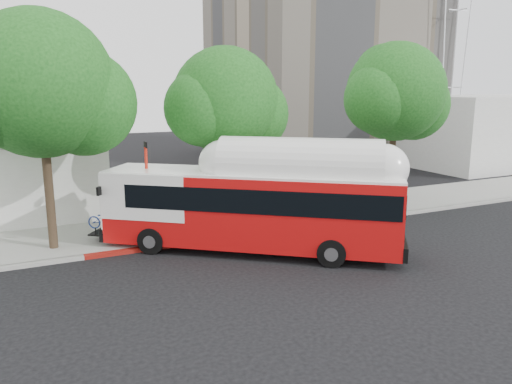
% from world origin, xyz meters
% --- Properties ---
extents(ground, '(120.00, 120.00, 0.00)m').
position_xyz_m(ground, '(0.00, 0.00, 0.00)').
color(ground, black).
rests_on(ground, ground).
extents(sidewalk, '(60.00, 5.00, 0.15)m').
position_xyz_m(sidewalk, '(0.00, 6.50, 0.07)').
color(sidewalk, gray).
rests_on(sidewalk, ground).
extents(curb_strip, '(60.00, 0.30, 0.15)m').
position_xyz_m(curb_strip, '(0.00, 3.90, 0.07)').
color(curb_strip, gray).
rests_on(curb_strip, ground).
extents(red_curb_segment, '(10.00, 0.32, 0.16)m').
position_xyz_m(red_curb_segment, '(-3.00, 3.90, 0.08)').
color(red_curb_segment, maroon).
rests_on(red_curb_segment, ground).
extents(street_tree_left, '(6.67, 5.80, 9.74)m').
position_xyz_m(street_tree_left, '(-8.53, 5.56, 6.60)').
color(street_tree_left, '#2D2116').
rests_on(street_tree_left, ground).
extents(street_tree_mid, '(5.75, 5.00, 8.62)m').
position_xyz_m(street_tree_mid, '(-0.59, 6.06, 5.91)').
color(street_tree_mid, '#2D2116').
rests_on(street_tree_mid, ground).
extents(street_tree_right, '(6.21, 5.40, 9.18)m').
position_xyz_m(street_tree_right, '(9.44, 5.86, 6.26)').
color(street_tree_right, '#2D2116').
rests_on(street_tree_right, ground).
extents(horizon_block, '(20.00, 12.00, 6.00)m').
position_xyz_m(horizon_block, '(30.00, 16.00, 3.00)').
color(horizon_block, silver).
rests_on(horizon_block, ground).
extents(transit_bus, '(11.65, 9.69, 3.84)m').
position_xyz_m(transit_bus, '(-1.49, 1.90, 1.80)').
color(transit_bus, '#BA0C0D').
rests_on(transit_bus, ground).
extents(signal_pole, '(0.13, 0.43, 4.50)m').
position_xyz_m(signal_pole, '(-5.17, 4.62, 2.31)').
color(signal_pole, red).
rests_on(signal_pole, ground).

